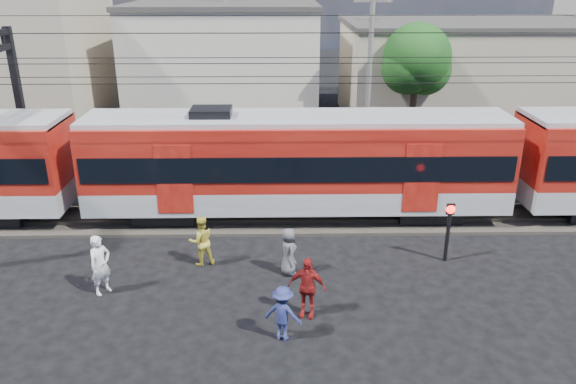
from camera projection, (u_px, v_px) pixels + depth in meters
The scene contains 15 objects.
ground at pixel (221, 341), 14.94m from camera, with size 120.00×120.00×0.00m, color black.
track_bed at pixel (240, 217), 22.36m from camera, with size 70.00×3.40×0.12m, color #2D2823.
rail_near at pixel (239, 222), 21.62m from camera, with size 70.00×0.12×0.12m, color #59544C.
rail_far at pixel (241, 207), 23.02m from camera, with size 70.00×0.12×0.12m, color #59544C.
commuter_train at pixel (303, 161), 21.54m from camera, with size 50.30×3.08×4.17m.
building_midwest at pixel (227, 57), 38.68m from camera, with size 12.24×12.24×7.30m.
building_mideast at pixel (470, 71), 36.32m from camera, with size 16.32×10.20×6.30m.
utility_pole_mid at pixel (369, 74), 27.32m from camera, with size 1.80×0.24×8.50m.
tree_near at pixel (420, 61), 30.20m from camera, with size 3.82×3.64×6.72m.
pedestrian_a at pixel (100, 265), 16.88m from camera, with size 0.69×0.45×1.90m, color white.
pedestrian_b at pixel (201, 241), 18.57m from camera, with size 0.84×0.66×1.73m, color gold.
pedestrian_c at pixel (283, 313), 14.77m from camera, with size 1.02×0.59×1.58m, color navy.
pedestrian_d at pixel (307, 287), 15.74m from camera, with size 1.08×0.45×1.84m, color maroon.
pedestrian_e at pixel (288, 251), 18.02m from camera, with size 0.78×0.51×1.59m, color #545459.
crossing_signal at pixel (449, 222), 18.58m from camera, with size 0.30×0.30×2.10m.
Camera 1 is at (1.58, -12.47, 9.19)m, focal length 35.00 mm.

